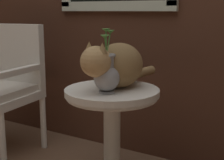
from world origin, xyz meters
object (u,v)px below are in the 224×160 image
object	(u,v)px
wicker_side_table	(112,121)
pewter_vase_with_ivy	(107,74)
cat	(116,65)
wicker_chair	(3,82)

from	to	relation	value
wicker_side_table	pewter_vase_with_ivy	size ratio (longest dim) A/B	1.86
wicker_side_table	cat	size ratio (longest dim) A/B	0.99
wicker_side_table	cat	world-z (taller)	cat
wicker_side_table	cat	bearing A→B (deg)	72.47
cat	pewter_vase_with_ivy	world-z (taller)	pewter_vase_with_ivy
cat	pewter_vase_with_ivy	xyz separation A→B (m)	(0.02, -0.12, -0.03)
wicker_chair	cat	xyz separation A→B (m)	(1.01, -0.07, 0.22)
cat	wicker_side_table	bearing A→B (deg)	-107.53
pewter_vase_with_ivy	wicker_chair	bearing A→B (deg)	169.26
pewter_vase_with_ivy	cat	bearing A→B (deg)	97.78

